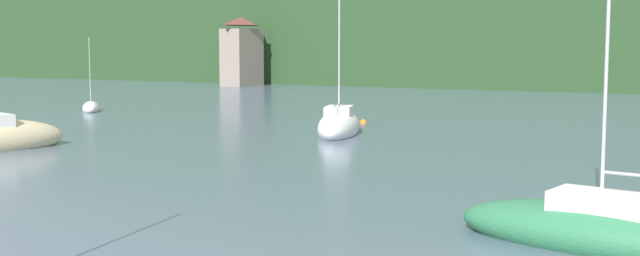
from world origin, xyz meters
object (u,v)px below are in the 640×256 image
object	(u,v)px
shore_building_west	(242,52)
sailboat_mid_1	(600,231)
sailboat_far_4	(339,126)
mooring_buoy_mid	(363,123)
sailboat_far_6	(91,108)

from	to	relation	value
shore_building_west	sailboat_mid_1	bearing A→B (deg)	-49.05
sailboat_mid_1	sailboat_far_4	distance (m)	26.45
shore_building_west	mooring_buoy_mid	distance (m)	52.56
sailboat_far_4	sailboat_far_6	world-z (taller)	sailboat_far_4
sailboat_mid_1	mooring_buoy_mid	size ratio (longest dim) A/B	23.41
mooring_buoy_mid	sailboat_far_6	bearing A→B (deg)	-175.35
shore_building_west	mooring_buoy_mid	bearing A→B (deg)	-46.26
sailboat_far_4	sailboat_far_6	distance (m)	25.21
sailboat_far_4	shore_building_west	bearing A→B (deg)	20.31
sailboat_far_4	sailboat_far_6	xyz separation A→B (m)	(-24.70, 5.07, -0.25)
shore_building_west	sailboat_far_4	distance (m)	58.90
sailboat_mid_1	sailboat_far_4	bearing A→B (deg)	-39.29
sailboat_far_6	shore_building_west	bearing A→B (deg)	154.71
shore_building_west	sailboat_far_6	world-z (taller)	shore_building_west
sailboat_far_6	mooring_buoy_mid	xyz separation A→B (m)	(22.84, 1.86, -0.25)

